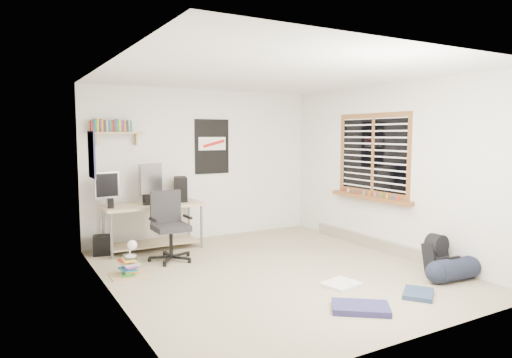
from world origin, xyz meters
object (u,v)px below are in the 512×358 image
office_chair (171,226)px  duffel_bag (454,269)px  book_stack (129,264)px  desk (153,226)px  backpack (436,257)px

office_chair → duffel_bag: office_chair is taller
duffel_bag → book_stack: bearing=152.1°
duffel_bag → office_chair: bearing=140.9°
office_chair → book_stack: office_chair is taller
book_stack → office_chair: bearing=30.2°
desk → duffel_bag: bearing=-55.4°
duffel_bag → desk: bearing=134.0°
office_chair → book_stack: (-0.69, -0.40, -0.34)m
office_chair → book_stack: 0.87m
desk → backpack: size_ratio=3.83×
backpack → book_stack: (-3.42, 1.82, -0.05)m
backpack → book_stack: bearing=150.7°
office_chair → desk: bearing=92.4°
duffel_bag → backpack: bearing=80.6°
office_chair → backpack: office_chair is taller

